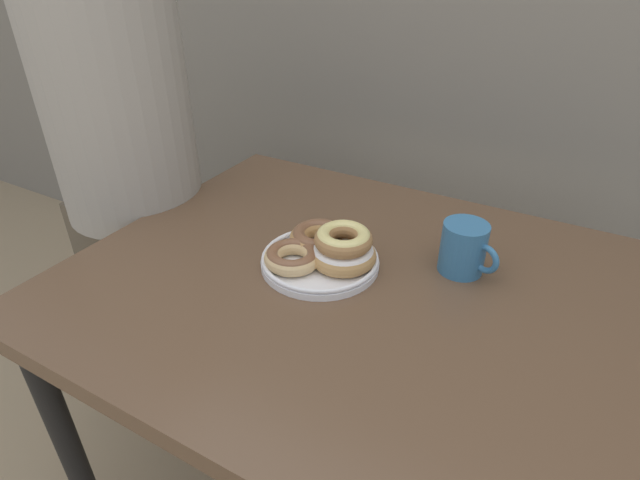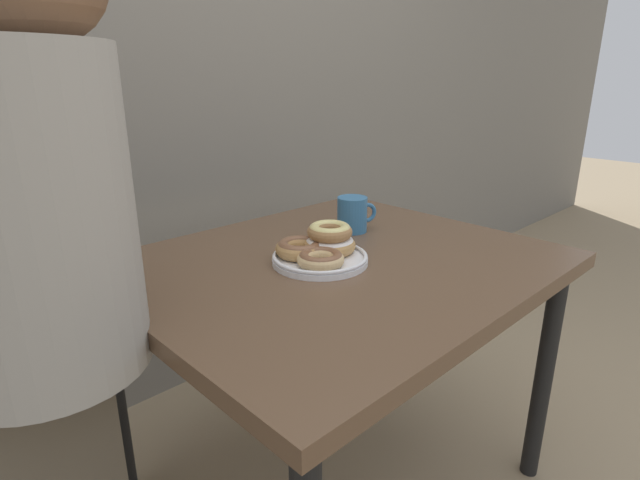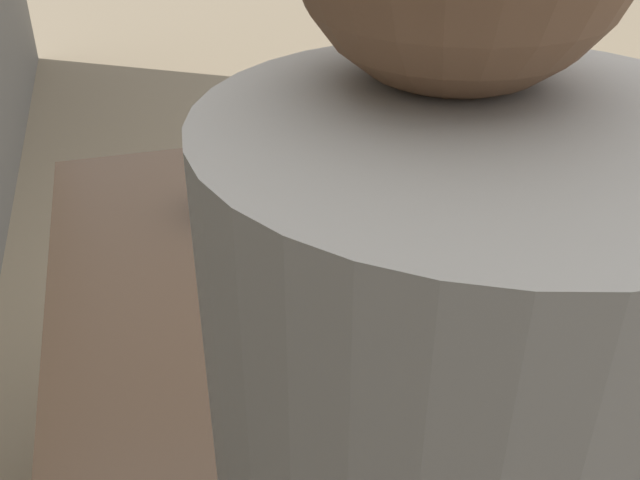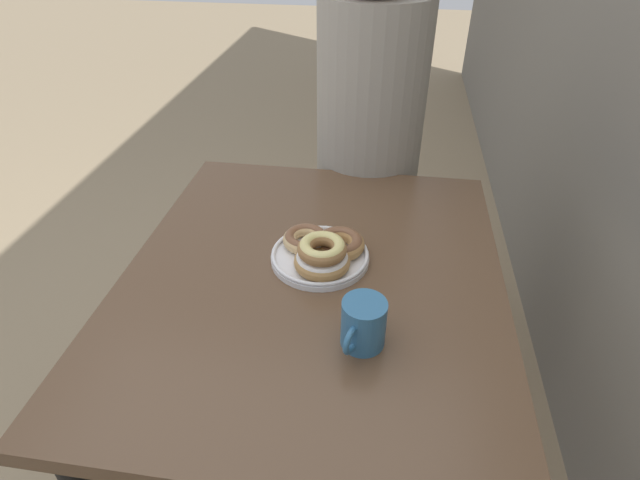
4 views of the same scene
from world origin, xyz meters
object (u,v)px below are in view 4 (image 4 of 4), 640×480
object	(u,v)px
donut_plate	(323,251)
coffee_mug	(363,324)
person_figure	(370,136)
dining_table	(313,298)

from	to	relation	value
donut_plate	coffee_mug	distance (m)	0.27
coffee_mug	person_figure	bearing A→B (deg)	-177.04
donut_plate	person_figure	distance (m)	0.63
donut_plate	coffee_mug	world-z (taller)	coffee_mug
coffee_mug	person_figure	xyz separation A→B (m)	(-0.88, -0.05, 0.00)
dining_table	person_figure	bearing A→B (deg)	172.69
coffee_mug	donut_plate	bearing A→B (deg)	-155.02
dining_table	donut_plate	world-z (taller)	donut_plate
dining_table	coffee_mug	xyz separation A→B (m)	(0.20, 0.13, 0.13)
donut_plate	person_figure	size ratio (longest dim) A/B	0.18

